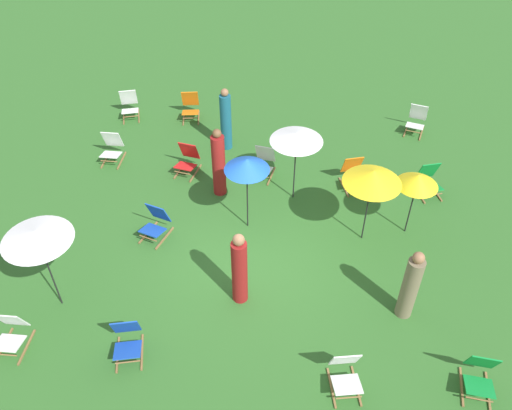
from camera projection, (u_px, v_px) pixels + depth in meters
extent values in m
plane|color=#2D6026|center=(250.00, 258.00, 11.62)|extent=(40.00, 40.00, 0.00)
cube|color=olive|center=(406.00, 130.00, 15.36)|extent=(0.24, 0.74, 0.04)
cube|color=olive|center=(421.00, 133.00, 15.23)|extent=(0.24, 0.74, 0.04)
cube|color=white|center=(415.00, 126.00, 15.06)|extent=(0.58, 0.54, 0.13)
cube|color=white|center=(419.00, 112.00, 15.08)|extent=(0.53, 0.37, 0.57)
cylinder|color=olive|center=(413.00, 132.00, 14.96)|extent=(0.43, 0.14, 0.03)
cube|color=olive|center=(184.00, 118.00, 15.83)|extent=(0.16, 0.76, 0.04)
cube|color=olive|center=(199.00, 118.00, 15.85)|extent=(0.16, 0.76, 0.04)
cube|color=orange|center=(190.00, 112.00, 15.60)|extent=(0.55, 0.51, 0.13)
cube|color=orange|center=(190.00, 99.00, 15.64)|extent=(0.51, 0.32, 0.57)
cylinder|color=olive|center=(190.00, 118.00, 15.49)|extent=(0.44, 0.10, 0.03)
cube|color=olive|center=(180.00, 170.00, 13.94)|extent=(0.18, 0.75, 0.04)
cube|color=olive|center=(196.00, 173.00, 13.84)|extent=(0.18, 0.75, 0.04)
cube|color=red|center=(185.00, 166.00, 13.65)|extent=(0.55, 0.52, 0.13)
cube|color=red|center=(189.00, 151.00, 13.68)|extent=(0.52, 0.34, 0.57)
cylinder|color=olive|center=(183.00, 173.00, 13.56)|extent=(0.44, 0.11, 0.03)
cube|color=olive|center=(148.00, 233.00, 12.19)|extent=(0.26, 0.74, 0.04)
cube|color=olive|center=(165.00, 238.00, 12.06)|extent=(0.26, 0.74, 0.04)
cube|color=#1947B7|center=(153.00, 230.00, 11.89)|extent=(0.59, 0.56, 0.13)
cube|color=#1947B7|center=(158.00, 213.00, 11.91)|extent=(0.53, 0.38, 0.57)
cylinder|color=olive|center=(148.00, 238.00, 11.80)|extent=(0.43, 0.16, 0.03)
cube|color=olive|center=(255.00, 173.00, 13.84)|extent=(0.16, 0.76, 0.04)
cube|color=olive|center=(271.00, 176.00, 13.75)|extent=(0.16, 0.76, 0.04)
cube|color=white|center=(262.00, 169.00, 13.56)|extent=(0.54, 0.50, 0.13)
cube|color=white|center=(265.00, 154.00, 13.59)|extent=(0.51, 0.32, 0.57)
cylinder|color=olive|center=(260.00, 176.00, 13.46)|extent=(0.44, 0.10, 0.03)
cube|color=olive|center=(462.00, 387.00, 9.32)|extent=(0.11, 0.76, 0.04)
cube|color=olive|center=(488.00, 391.00, 9.25)|extent=(0.11, 0.76, 0.04)
cube|color=#148C38|center=(479.00, 387.00, 9.04)|extent=(0.52, 0.48, 0.13)
cube|color=#148C38|center=(482.00, 362.00, 9.08)|extent=(0.50, 0.29, 0.57)
cylinder|color=olive|center=(479.00, 399.00, 8.94)|extent=(0.44, 0.07, 0.03)
cube|color=olive|center=(4.00, 345.00, 9.95)|extent=(0.06, 0.76, 0.04)
cube|color=olive|center=(27.00, 347.00, 9.92)|extent=(0.06, 0.76, 0.04)
cube|color=white|center=(9.00, 343.00, 9.69)|extent=(0.49, 0.45, 0.13)
cube|color=white|center=(11.00, 320.00, 9.73)|extent=(0.49, 0.26, 0.57)
cylinder|color=olive|center=(5.00, 355.00, 9.59)|extent=(0.44, 0.04, 0.03)
cube|color=olive|center=(118.00, 355.00, 9.80)|extent=(0.22, 0.75, 0.04)
cube|color=olive|center=(142.00, 352.00, 9.84)|extent=(0.22, 0.75, 0.04)
cube|color=#1947B7|center=(128.00, 350.00, 9.58)|extent=(0.57, 0.54, 0.13)
cube|color=#1947B7|center=(126.00, 327.00, 9.61)|extent=(0.53, 0.36, 0.57)
cylinder|color=olive|center=(128.00, 362.00, 9.47)|extent=(0.43, 0.14, 0.03)
cube|color=olive|center=(106.00, 159.00, 14.29)|extent=(0.04, 0.76, 0.04)
cube|color=olive|center=(122.00, 161.00, 14.25)|extent=(0.04, 0.76, 0.04)
cube|color=white|center=(111.00, 155.00, 14.03)|extent=(0.48, 0.44, 0.13)
cube|color=white|center=(112.00, 139.00, 14.07)|extent=(0.48, 0.25, 0.57)
cylinder|color=olive|center=(109.00, 161.00, 13.93)|extent=(0.44, 0.03, 0.03)
cube|color=olive|center=(418.00, 194.00, 13.23)|extent=(0.27, 0.73, 0.04)
cube|color=olive|center=(435.00, 191.00, 13.29)|extent=(0.27, 0.73, 0.04)
cube|color=#148C38|center=(431.00, 187.00, 13.02)|extent=(0.59, 0.56, 0.13)
cube|color=#148C38|center=(428.00, 171.00, 13.06)|extent=(0.53, 0.38, 0.57)
cylinder|color=olive|center=(434.00, 195.00, 12.92)|extent=(0.43, 0.16, 0.03)
cube|color=olive|center=(344.00, 187.00, 13.41)|extent=(0.26, 0.74, 0.04)
cube|color=olive|center=(360.00, 185.00, 13.48)|extent=(0.26, 0.74, 0.04)
cube|color=orange|center=(355.00, 181.00, 13.20)|extent=(0.59, 0.56, 0.13)
cube|color=orange|center=(352.00, 165.00, 13.24)|extent=(0.53, 0.38, 0.57)
cylinder|color=olive|center=(357.00, 188.00, 13.10)|extent=(0.43, 0.16, 0.03)
cube|color=olive|center=(124.00, 117.00, 15.87)|extent=(0.26, 0.74, 0.04)
cube|color=olive|center=(139.00, 116.00, 15.93)|extent=(0.26, 0.74, 0.04)
cube|color=white|center=(130.00, 111.00, 15.66)|extent=(0.59, 0.56, 0.13)
cube|color=white|center=(128.00, 97.00, 15.69)|extent=(0.53, 0.38, 0.57)
cylinder|color=olive|center=(130.00, 117.00, 15.56)|extent=(0.43, 0.16, 0.03)
cube|color=olive|center=(332.00, 388.00, 9.30)|extent=(0.19, 0.75, 0.04)
cube|color=olive|center=(356.00, 386.00, 9.33)|extent=(0.19, 0.75, 0.04)
cube|color=white|center=(347.00, 384.00, 9.07)|extent=(0.56, 0.52, 0.13)
cube|color=white|center=(345.00, 360.00, 9.11)|extent=(0.52, 0.34, 0.57)
cylinder|color=olive|center=(349.00, 397.00, 8.97)|extent=(0.44, 0.12, 0.03)
cylinder|color=black|center=(367.00, 207.00, 11.47)|extent=(0.03, 0.03, 1.88)
cone|color=yellow|center=(373.00, 177.00, 10.93)|extent=(1.24, 1.24, 0.31)
cylinder|color=black|center=(295.00, 167.00, 12.55)|extent=(0.03, 0.03, 1.86)
cone|color=white|center=(297.00, 137.00, 11.99)|extent=(1.22, 1.22, 0.22)
cylinder|color=black|center=(49.00, 270.00, 10.05)|extent=(0.03, 0.03, 1.99)
cone|color=white|center=(36.00, 235.00, 9.45)|extent=(1.29, 1.29, 0.21)
cylinder|color=black|center=(247.00, 195.00, 11.78)|extent=(0.03, 0.03, 1.88)
cone|color=#194CB2|center=(247.00, 164.00, 11.23)|extent=(0.98, 0.98, 0.27)
cylinder|color=black|center=(411.00, 205.00, 11.73)|extent=(0.03, 0.03, 1.61)
cone|color=yellow|center=(418.00, 180.00, 11.27)|extent=(0.91, 0.91, 0.28)
cylinder|color=#195972|center=(226.00, 122.00, 14.23)|extent=(0.42, 0.42, 1.60)
sphere|color=#936647|center=(225.00, 92.00, 13.64)|extent=(0.21, 0.21, 0.21)
cylinder|color=maroon|center=(240.00, 272.00, 10.30)|extent=(0.41, 0.41, 1.55)
sphere|color=#936647|center=(239.00, 240.00, 9.71)|extent=(0.23, 0.23, 0.23)
cylinder|color=#72664C|center=(410.00, 288.00, 10.04)|extent=(0.45, 0.45, 1.48)
sphere|color=#936647|center=(419.00, 258.00, 9.48)|extent=(0.22, 0.22, 0.22)
cylinder|color=maroon|center=(219.00, 165.00, 12.76)|extent=(0.36, 0.36, 1.64)
sphere|color=brown|center=(217.00, 133.00, 12.16)|extent=(0.21, 0.21, 0.21)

